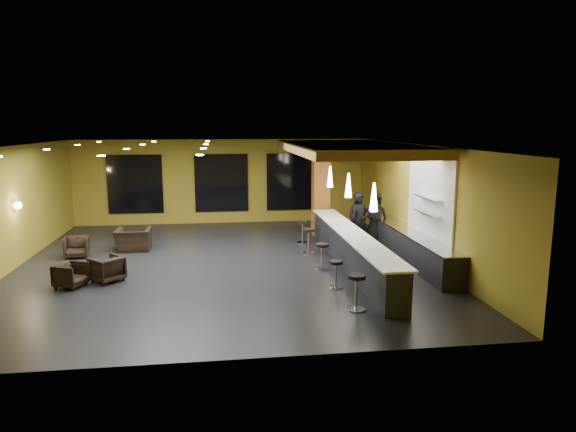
{
  "coord_description": "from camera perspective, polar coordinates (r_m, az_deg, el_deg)",
  "views": [
    {
      "loc": [
        -0.1,
        -15.04,
        4.11
      ],
      "look_at": [
        2.0,
        0.5,
        1.3
      ],
      "focal_mm": 32.0,
      "sensor_mm": 36.0,
      "label": 1
    }
  ],
  "objects": [
    {
      "name": "tile_backsplash",
      "position": [
        15.44,
        15.51,
        1.93
      ],
      "size": [
        0.06,
        3.2,
        2.4
      ],
      "primitive_type": "cube",
      "color": "white",
      "rests_on": "wall_right"
    },
    {
      "name": "bar_stool_0",
      "position": [
        11.62,
        7.62,
        -7.9
      ],
      "size": [
        0.42,
        0.42,
        0.82
      ],
      "rotation": [
        0.0,
        0.0,
        -0.4
      ],
      "color": "silver",
      "rests_on": "floor"
    },
    {
      "name": "wall_sconce",
      "position": [
        16.74,
        -27.81,
        1.05
      ],
      "size": [
        0.22,
        0.22,
        0.22
      ],
      "primitive_type": "sphere",
      "color": "#FFE5B2",
      "rests_on": "wall_left"
    },
    {
      "name": "wall_front",
      "position": [
        8.81,
        -6.78,
        -5.44
      ],
      "size": [
        12.0,
        0.1,
        3.5
      ],
      "primitive_type": "cube",
      "color": "olive",
      "rests_on": "floor"
    },
    {
      "name": "window_right",
      "position": [
        21.84,
        0.51,
        3.82
      ],
      "size": [
        2.2,
        0.06,
        2.4
      ],
      "primitive_type": "cube",
      "color": "black",
      "rests_on": "wall_back"
    },
    {
      "name": "wood_soffit",
      "position": [
        16.58,
        6.69,
        7.5
      ],
      "size": [
        3.6,
        8.0,
        0.28
      ],
      "primitive_type": "cube",
      "color": "#AF7B33",
      "rests_on": "ceiling"
    },
    {
      "name": "staff_b",
      "position": [
        17.9,
        7.93,
        -0.26
      ],
      "size": [
        1.05,
        0.93,
        1.8
      ],
      "primitive_type": "imported",
      "rotation": [
        0.0,
        0.0,
        -0.33
      ],
      "color": "black",
      "rests_on": "floor"
    },
    {
      "name": "pendant_0",
      "position": [
        12.74,
        9.52,
        2.08
      ],
      "size": [
        0.2,
        0.2,
        0.7
      ],
      "primitive_type": "cone",
      "color": "white",
      "rests_on": "wood_soffit"
    },
    {
      "name": "wall_back",
      "position": [
        21.72,
        -7.41,
        3.83
      ],
      "size": [
        12.0,
        0.1,
        3.5
      ],
      "primitive_type": "cube",
      "color": "olive",
      "rests_on": "floor"
    },
    {
      "name": "wall_right",
      "position": [
        16.42,
        14.39,
        1.58
      ],
      "size": [
        0.1,
        13.0,
        3.5
      ],
      "primitive_type": "cube",
      "color": "olive",
      "rests_on": "floor"
    },
    {
      "name": "wall_left",
      "position": [
        16.35,
        -28.94,
        0.58
      ],
      "size": [
        0.1,
        13.0,
        3.5
      ],
      "primitive_type": "cube",
      "color": "olive",
      "rests_on": "floor"
    },
    {
      "name": "staff_c",
      "position": [
        18.08,
        9.64,
        -0.23
      ],
      "size": [
        0.98,
        0.75,
        1.79
      ],
      "primitive_type": "imported",
      "rotation": [
        0.0,
        0.0,
        -0.22
      ],
      "color": "black",
      "rests_on": "floor"
    },
    {
      "name": "armchair_d",
      "position": [
        17.7,
        -16.8,
        -2.51
      ],
      "size": [
        1.11,
        0.97,
        0.72
      ],
      "primitive_type": "imported",
      "rotation": [
        0.0,
        0.0,
        3.14
      ],
      "color": "black",
      "rests_on": "floor"
    },
    {
      "name": "prep_counter",
      "position": [
        16.07,
        13.53,
        -3.37
      ],
      "size": [
        0.7,
        6.0,
        0.86
      ],
      "primitive_type": "cube",
      "color": "black",
      "rests_on": "floor"
    },
    {
      "name": "wall_shelf_upper",
      "position": [
        15.2,
        15.32,
        2.0
      ],
      "size": [
        0.3,
        1.5,
        0.03
      ],
      "primitive_type": "cube",
      "color": "silver",
      "rests_on": "wall_right"
    },
    {
      "name": "armchair_b",
      "position": [
        14.46,
        -19.47,
        -5.56
      ],
      "size": [
        1.04,
        1.04,
        0.68
      ],
      "primitive_type": "imported",
      "rotation": [
        0.0,
        0.0,
        3.92
      ],
      "color": "black",
      "rests_on": "floor"
    },
    {
      "name": "floor",
      "position": [
        15.61,
        -7.08,
        -5.38
      ],
      "size": [
        12.0,
        13.0,
        0.1
      ],
      "primitive_type": "cube",
      "color": "black",
      "rests_on": "ground"
    },
    {
      "name": "window_center",
      "position": [
        21.62,
        -7.4,
        3.67
      ],
      "size": [
        2.2,
        0.06,
        2.4
      ],
      "primitive_type": "cube",
      "color": "black",
      "rests_on": "wall_back"
    },
    {
      "name": "pendant_2",
      "position": [
        17.54,
        4.7,
        4.36
      ],
      "size": [
        0.2,
        0.2,
        0.7
      ],
      "primitive_type": "cone",
      "color": "white",
      "rests_on": "wood_soffit"
    },
    {
      "name": "prep_top",
      "position": [
        15.97,
        13.59,
        -1.78
      ],
      "size": [
        0.72,
        6.0,
        0.03
      ],
      "primitive_type": "cube",
      "color": "silver",
      "rests_on": "prep_counter"
    },
    {
      "name": "bar_counter",
      "position": [
        14.98,
        7.06,
        -3.87
      ],
      "size": [
        0.6,
        8.0,
        1.0
      ],
      "primitive_type": "cube",
      "color": "black",
      "rests_on": "floor"
    },
    {
      "name": "wall_shelf_lower",
      "position": [
        15.26,
        15.25,
        0.33
      ],
      "size": [
        0.3,
        1.5,
        0.03
      ],
      "primitive_type": "cube",
      "color": "silver",
      "rests_on": "wall_right"
    },
    {
      "name": "window_left",
      "position": [
        21.88,
        -16.62,
        3.41
      ],
      "size": [
        2.2,
        0.06,
        2.4
      ],
      "primitive_type": "cube",
      "color": "black",
      "rests_on": "wall_back"
    },
    {
      "name": "bar_top",
      "position": [
        14.86,
        7.1,
        -1.9
      ],
      "size": [
        0.78,
        8.1,
        0.05
      ],
      "primitive_type": "cube",
      "color": "white",
      "rests_on": "bar_counter"
    },
    {
      "name": "column",
      "position": [
        19.16,
        3.65,
        3.06
      ],
      "size": [
        0.6,
        0.6,
        3.5
      ],
      "primitive_type": "cube",
      "color": "brown",
      "rests_on": "floor"
    },
    {
      "name": "staff_a",
      "position": [
        17.44,
        7.98,
        -0.49
      ],
      "size": [
        0.76,
        0.59,
        1.84
      ],
      "primitive_type": "imported",
      "rotation": [
        0.0,
        0.0,
        0.25
      ],
      "color": "black",
      "rests_on": "floor"
    },
    {
      "name": "bar_stool_4",
      "position": [
        17.93,
        1.64,
        -1.45
      ],
      "size": [
        0.4,
        0.4,
        0.78
      ],
      "rotation": [
        0.0,
        0.0,
        -0.32
      ],
      "color": "silver",
      "rests_on": "floor"
    },
    {
      "name": "pendant_1",
      "position": [
        15.12,
        6.73,
        3.4
      ],
      "size": [
        0.2,
        0.2,
        0.7
      ],
      "primitive_type": "cone",
      "color": "white",
      "rests_on": "wood_soffit"
    },
    {
      "name": "bar_stool_3",
      "position": [
        16.47,
        2.32,
        -2.42
      ],
      "size": [
        0.42,
        0.42,
        0.82
      ],
      "rotation": [
        0.0,
        0.0,
        0.21
      ],
      "color": "silver",
      "rests_on": "floor"
    },
    {
      "name": "ceiling",
      "position": [
        15.05,
        -7.38,
        7.94
      ],
      "size": [
        12.0,
        13.0,
        0.1
      ],
      "primitive_type": "cube",
      "color": "black"
    },
    {
      "name": "bar_stool_2",
      "position": [
        14.64,
        3.81,
        -4.16
      ],
      "size": [
        0.39,
        0.39,
        0.77
      ],
      "rotation": [
        0.0,
        0.0,
        -0.25
      ],
      "color": "silver",
      "rests_on": "floor"
    },
    {
      "name": "armchair_a",
      "position": [
        14.32,
        -22.99,
        -6.06
      ],
      "size": [
        0.89,
        0.88,
        0.62
      ],
      "primitive_type": "imported",
      "rotation": [
        0.0,
        0.0,
        1.16
      ],
      "color": "black",
      "rests_on": "floor"
    },
    {
      "name": "armchair_c",
      "position": [
        17.36,
        -22.44,
        -3.21
      ],
      "size": [
        0.78,
        0.8,
        0.66
      ],
      "primitive_type": "imported",
      "rotation": [
        0.0,
        0.0,
        0.13
      ],
      "color": "black",
      "rests_on": "floor"
    },
    {
      "name": "bar_stool_1",
      "position": [
        13.11,
        5.34,
        -6.07
      ],
      "size": [
        0.36,
        0.36,
        0.71
      ],
      "rotation": [
        0.0,
        0.0,
        -0.37
      ],
      "color": "silver",
      "rests_on": "floor"
    }
  ]
}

